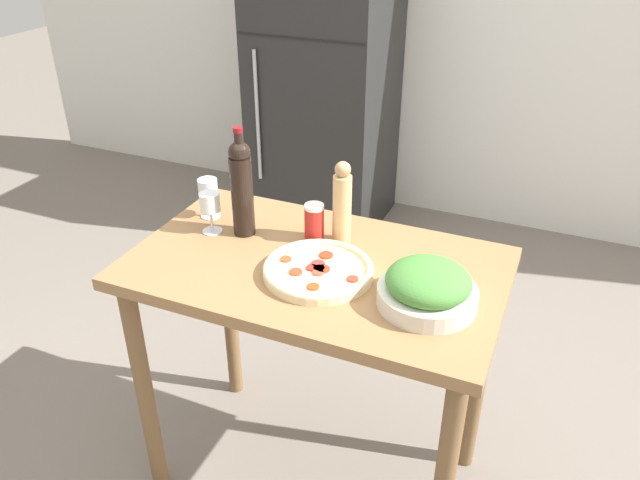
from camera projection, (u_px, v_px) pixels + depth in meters
ground_plane at (316, 472)px, 2.30m from camera, size 14.00×14.00×0.00m
wall_back at (479, 3)px, 3.46m from camera, size 6.40×0.09×2.60m
refrigerator at (325, 91)px, 3.65m from camera, size 0.74×0.72×1.65m
prep_counter at (316, 303)px, 1.91m from camera, size 1.10×0.66×0.91m
wine_bottle at (242, 186)px, 1.92m from camera, size 0.07×0.07×0.35m
wine_glass_near at (210, 205)px, 1.96m from camera, size 0.06×0.06×0.14m
wine_glass_far at (208, 190)px, 2.05m from camera, size 0.06×0.06×0.14m
pepper_mill at (342, 204)px, 1.89m from camera, size 0.06×0.06×0.27m
salad_bowl at (428, 288)px, 1.63m from camera, size 0.27×0.27×0.12m
homemade_pizza at (318, 270)px, 1.78m from camera, size 0.32×0.32×0.03m
salt_canister at (314, 223)px, 1.93m from camera, size 0.06×0.06×0.12m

